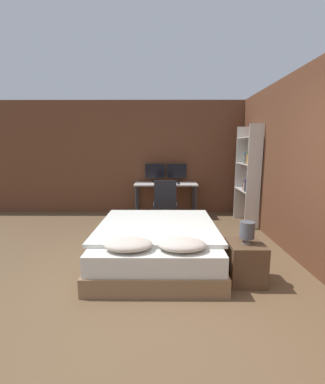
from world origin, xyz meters
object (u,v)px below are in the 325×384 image
Objects in this scene: computer_mouse at (179,184)px; bookshelf at (249,171)px; monitor_left at (155,172)px; monitor_right at (177,172)px; desk at (166,188)px; bed at (157,243)px; office_chair at (165,207)px; bedside_lamp at (247,230)px; keyboard at (166,184)px; nightstand at (245,262)px.

bookshelf reaches higher than computer_mouse.
monitor_left is 6.77× the size of computer_mouse.
monitor_left is 1.00× the size of monitor_right.
desk is 1.88m from bookshelf.
bed is at bearing -93.38° from desk.
monitor_left is (-0.11, 2.65, 0.77)m from bed.
office_chair reaches higher than computer_mouse.
computer_mouse is at bearing -34.92° from monitor_left.
computer_mouse is at bearing 102.81° from bedside_lamp.
bed is 28.03× the size of computer_mouse.
desk is 0.48m from monitor_right.
desk is at bearing -143.39° from monitor_right.
monitor_right is (-0.67, 3.22, 0.39)m from bedside_lamp.
monitor_left reaches higher than bed.
bedside_lamp is 3.73× the size of computer_mouse.
keyboard is 0.19× the size of bookshelf.
computer_mouse reaches higher than bedside_lamp.
nightstand is at bearing 180.00° from bedside_lamp.
bookshelf is (1.95, -0.88, 0.09)m from monitor_left.
computer_mouse is (-0.65, 2.84, 0.56)m from nightstand.
office_chair is (-0.95, 2.31, 0.14)m from nightstand.
bedside_lamp is at bearing 0.00° from nightstand.
keyboard is (-0.00, -0.19, 0.11)m from desk.
monitor_left is at bearing 155.76° from bookshelf.
bedside_lamp is (1.08, -0.57, 0.38)m from bed.
monitor_left is 0.70m from computer_mouse.
bookshelf reaches higher than desk.
bedside_lamp is 2.51m from office_chair.
bookshelf is (1.41, -0.50, 0.33)m from computer_mouse.
desk reaches higher than nightstand.
office_chair is at bearing -106.92° from monitor_right.
computer_mouse is at bearing 0.00° from keyboard.
nightstand is at bearing -107.96° from bookshelf.
monitor_right is at bearing 101.82° from bedside_lamp.
computer_mouse is at bearing 60.13° from office_chair.
bookshelf reaches higher than nightstand.
keyboard is (-0.93, 2.84, 0.55)m from nightstand.
keyboard reaches higher than bedside_lamp.
nightstand is 3.20m from desk.
office_chair is at bearing -75.34° from monitor_left.
bedside_lamp is at bearing -27.71° from bed.
office_chair is at bearing -178.92° from bookshelf.
bed is 2.34m from keyboard.
computer_mouse is (-0.65, 2.84, 0.16)m from bedside_lamp.
bed is at bearing -100.73° from computer_mouse.
office_chair is (-0.02, -0.72, -0.29)m from desk.
bookshelf is (0.76, 2.34, 0.48)m from bedside_lamp.
monitor_right is at bearing 0.00° from monitor_left.
monitor_right is 1.15m from office_chair.
desk is 3.06× the size of monitor_left.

